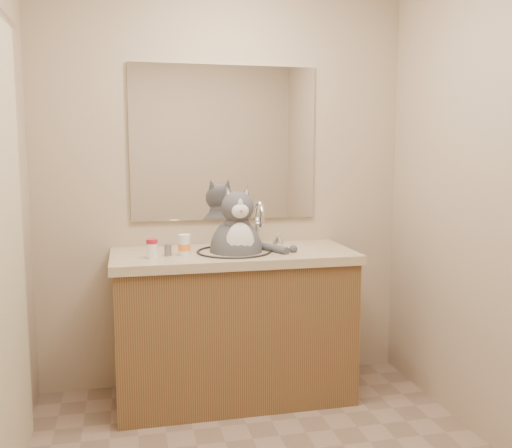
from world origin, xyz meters
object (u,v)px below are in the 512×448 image
(cat, at_px, (237,247))
(grey_canister, at_px, (168,250))
(pill_bottle_redcap, at_px, (152,249))
(pill_bottle_orange, at_px, (184,245))

(cat, bearing_deg, grey_canister, -175.83)
(cat, relative_size, grey_canister, 9.52)
(grey_canister, bearing_deg, pill_bottle_redcap, -149.02)
(pill_bottle_orange, bearing_deg, pill_bottle_redcap, -165.11)
(pill_bottle_redcap, xyz_separation_m, pill_bottle_orange, (0.17, 0.05, 0.00))
(pill_bottle_redcap, distance_m, grey_canister, 0.10)
(cat, relative_size, pill_bottle_redcap, 5.80)
(pill_bottle_redcap, distance_m, pill_bottle_orange, 0.18)
(cat, xyz_separation_m, pill_bottle_redcap, (-0.47, -0.09, 0.02))
(cat, distance_m, pill_bottle_redcap, 0.48)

